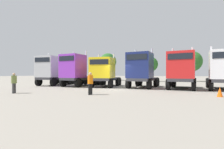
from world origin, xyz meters
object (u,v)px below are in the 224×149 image
at_px(visitor_with_camera, 14,81).
at_px(semi_truck_white, 224,70).
at_px(semi_truck_navy, 141,70).
at_px(semi_truck_silver, 51,71).
at_px(traffic_cone_near, 220,92).
at_px(semi_truck_yellow, 104,72).
at_px(semi_truck_red, 182,70).
at_px(semi_truck_purple, 76,70).
at_px(visitor_in_hivis, 90,82).

bearing_deg(visitor_with_camera, semi_truck_white, -1.20).
bearing_deg(semi_truck_white, semi_truck_navy, -82.52).
height_order(semi_truck_silver, traffic_cone_near, semi_truck_silver).
distance_m(visitor_with_camera, traffic_cone_near, 15.30).
xyz_separation_m(semi_truck_yellow, semi_truck_white, (11.99, 0.36, 0.11)).
distance_m(semi_truck_red, visitor_with_camera, 15.17).
distance_m(semi_truck_silver, semi_truck_red, 15.94).
height_order(semi_truck_purple, semi_truck_red, semi_truck_purple).
xyz_separation_m(visitor_in_hivis, traffic_cone_near, (8.71, 2.15, -0.63)).
xyz_separation_m(semi_truck_navy, semi_truck_white, (7.65, 0.13, -0.10)).
xyz_separation_m(semi_truck_yellow, visitor_with_camera, (-4.30, -8.13, -0.84)).
relative_size(semi_truck_red, traffic_cone_near, 8.98).
bearing_deg(semi_truck_navy, semi_truck_yellow, -82.10).
height_order(semi_truck_yellow, visitor_in_hivis, semi_truck_yellow).
relative_size(semi_truck_purple, semi_truck_navy, 1.03).
xyz_separation_m(semi_truck_silver, semi_truck_navy, (11.90, 0.42, 0.01)).
xyz_separation_m(semi_truck_yellow, semi_truck_red, (8.38, 0.16, 0.15)).
bearing_deg(semi_truck_yellow, semi_truck_purple, -89.74).
height_order(semi_truck_navy, traffic_cone_near, semi_truck_navy).
height_order(semi_truck_red, traffic_cone_near, semi_truck_red).
bearing_deg(semi_truck_red, visitor_with_camera, -49.94).
distance_m(semi_truck_purple, semi_truck_white, 15.59).
relative_size(semi_truck_yellow, visitor_with_camera, 3.67).
height_order(semi_truck_silver, semi_truck_yellow, semi_truck_silver).
relative_size(semi_truck_silver, semi_truck_purple, 1.04).
distance_m(semi_truck_purple, semi_truck_navy, 7.95).
height_order(semi_truck_silver, semi_truck_navy, semi_truck_silver).
distance_m(semi_truck_purple, visitor_in_hivis, 8.43).
bearing_deg(semi_truck_yellow, semi_truck_white, 85.52).
xyz_separation_m(semi_truck_purple, visitor_in_hivis, (5.45, -6.35, -1.02)).
xyz_separation_m(semi_truck_silver, semi_truck_red, (15.93, 0.35, -0.04)).
bearing_deg(visitor_in_hivis, semi_truck_yellow, 109.54).
height_order(semi_truck_red, visitor_with_camera, semi_truck_red).
relative_size(semi_truck_red, visitor_with_camera, 3.69).
bearing_deg(visitor_with_camera, semi_truck_navy, 15.33).
relative_size(semi_truck_navy, traffic_cone_near, 8.76).
xyz_separation_m(semi_truck_purple, semi_truck_yellow, (3.58, 0.41, -0.20)).
height_order(semi_truck_yellow, semi_truck_white, semi_truck_white).
distance_m(semi_truck_silver, traffic_cone_near, 18.74).
bearing_deg(traffic_cone_near, visitor_with_camera, -166.68).
bearing_deg(semi_truck_red, semi_truck_silver, -81.85).
height_order(semi_truck_red, visitor_in_hivis, semi_truck_red).
height_order(semi_truck_yellow, traffic_cone_near, semi_truck_yellow).
bearing_deg(visitor_with_camera, semi_truck_purple, 55.99).
xyz_separation_m(visitor_in_hivis, visitor_with_camera, (-6.16, -1.37, -0.02)).
height_order(semi_truck_purple, semi_truck_navy, semi_truck_purple).
distance_m(semi_truck_yellow, visitor_with_camera, 9.23).
xyz_separation_m(semi_truck_red, visitor_in_hivis, (-6.51, -6.92, -0.97)).
bearing_deg(semi_truck_yellow, semi_truck_red, 84.90).
xyz_separation_m(semi_truck_yellow, visitor_in_hivis, (1.87, -6.76, -0.82)).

